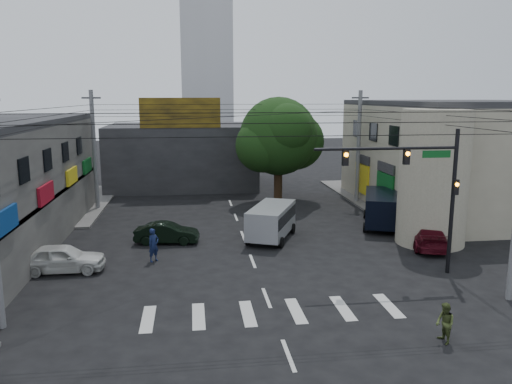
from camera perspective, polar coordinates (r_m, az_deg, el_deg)
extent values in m
plane|color=black|center=(25.17, 0.17, -9.37)|extent=(160.00, 160.00, 0.00)
cube|color=#514F4C|center=(44.84, -26.65, -1.40)|extent=(16.00, 16.00, 0.15)
cube|color=#514F4C|center=(47.28, 19.26, -0.27)|extent=(16.00, 16.00, 0.15)
cube|color=gray|center=(42.36, 22.60, 3.65)|extent=(14.00, 18.00, 8.00)
cylinder|color=gray|center=(31.19, 19.61, 1.55)|extent=(4.00, 4.00, 8.00)
cube|color=#232326|center=(49.74, -8.41, 4.16)|extent=(14.00, 10.00, 6.00)
cube|color=olive|center=(44.54, -8.65, 8.94)|extent=(7.00, 0.30, 2.60)
cube|color=silver|center=(94.40, -5.77, 18.91)|extent=(9.00, 9.00, 44.00)
cylinder|color=black|center=(41.55, 2.54, 1.85)|extent=(0.70, 0.70, 4.40)
sphere|color=black|center=(41.16, 2.58, 6.39)|extent=(6.40, 6.40, 6.40)
cylinder|color=black|center=(26.22, 21.54, -1.13)|extent=(0.20, 0.20, 7.20)
cylinder|color=black|center=(24.32, 14.72, 4.83)|extent=(7.00, 0.14, 0.14)
cube|color=black|center=(24.75, 16.82, 3.89)|extent=(0.28, 0.22, 0.75)
cube|color=black|center=(23.68, 10.17, 3.89)|extent=(0.28, 0.22, 0.75)
sphere|color=orange|center=(24.61, 16.97, 4.20)|extent=(0.20, 0.20, 0.20)
sphere|color=orange|center=(23.53, 10.28, 4.21)|extent=(0.20, 0.20, 0.20)
cube|color=#0B501C|center=(25.39, 19.93, 4.10)|extent=(1.40, 0.06, 0.35)
cylinder|color=#59595B|center=(40.30, -17.99, 4.49)|extent=(0.32, 0.32, 9.20)
cylinder|color=#59595B|center=(41.90, 11.63, 5.02)|extent=(0.32, 0.32, 9.20)
imported|color=black|center=(30.58, -10.15, -4.63)|extent=(2.28, 4.14, 1.25)
imported|color=silver|center=(27.08, -21.28, -7.07)|extent=(1.72, 4.21, 1.43)
imported|color=#430913|center=(30.98, 19.03, -4.75)|extent=(4.49, 5.75, 1.36)
imported|color=#121B3F|center=(27.33, -11.63, -5.96)|extent=(1.09, 1.09, 1.81)
imported|color=#3E4B22|center=(19.59, 20.79, -13.86)|extent=(0.79, 0.65, 1.49)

